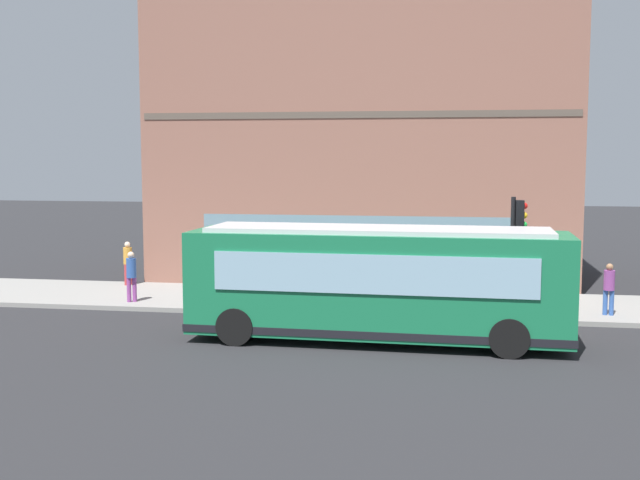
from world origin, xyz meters
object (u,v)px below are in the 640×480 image
city_bus_nearside (377,284)px  pedestrian_walking_along_curb (609,286)px  pedestrian_near_hydrant (551,279)px  pedestrian_by_light_pole (128,260)px  fire_hydrant (444,291)px  pedestrian_near_building_entrance (131,273)px  traffic_light_near_corner (517,233)px

city_bus_nearside → pedestrian_walking_along_curb: bearing=-59.9°
pedestrian_near_hydrant → pedestrian_by_light_pole: (1.76, 15.05, 0.04)m
fire_hydrant → pedestrian_walking_along_curb: size_ratio=0.47×
fire_hydrant → pedestrian_near_building_entrance: pedestrian_near_building_entrance is taller
pedestrian_near_building_entrance → pedestrian_near_hydrant: 13.64m
traffic_light_near_corner → pedestrian_near_hydrant: size_ratio=2.29×
traffic_light_near_corner → pedestrian_near_building_entrance: traffic_light_near_corner is taller
fire_hydrant → pedestrian_near_hydrant: pedestrian_near_hydrant is taller
pedestrian_walking_along_curb → pedestrian_near_building_entrance: pedestrian_near_building_entrance is taller
pedestrian_walking_along_curb → pedestrian_near_building_entrance: bearing=91.1°
fire_hydrant → pedestrian_near_hydrant: 3.41m
city_bus_nearside → pedestrian_near_hydrant: size_ratio=6.44×
traffic_light_near_corner → pedestrian_near_building_entrance: bearing=88.5°
city_bus_nearside → traffic_light_near_corner: bearing=-50.0°
pedestrian_walking_along_curb → pedestrian_near_building_entrance: 15.12m
fire_hydrant → pedestrian_by_light_pole: (1.62, 11.69, 0.57)m
city_bus_nearside → pedestrian_walking_along_curb: 7.74m
city_bus_nearside → pedestrian_walking_along_curb: size_ratio=6.41×
pedestrian_walking_along_curb → pedestrian_near_hydrant: (1.19, 1.56, -0.00)m
traffic_light_near_corner → pedestrian_walking_along_curb: bearing=-77.7°
pedestrian_near_hydrant → pedestrian_near_building_entrance: bearing=96.2°
city_bus_nearside → pedestrian_near_building_entrance: bearing=66.9°
city_bus_nearside → pedestrian_by_light_pole: size_ratio=6.22×
city_bus_nearside → pedestrian_near_hydrant: (5.06, -5.13, -0.51)m
pedestrian_near_building_entrance → pedestrian_near_hydrant: bearing=-83.8°
traffic_light_near_corner → pedestrian_near_hydrant: traffic_light_near_corner is taller
pedestrian_near_building_entrance → pedestrian_near_hydrant: (1.47, -13.56, -0.07)m
city_bus_nearside → fire_hydrant: size_ratio=13.66×
traffic_light_near_corner → fire_hydrant: bearing=47.6°
traffic_light_near_corner → pedestrian_by_light_pole: traffic_light_near_corner is taller
pedestrian_walking_along_curb → pedestrian_near_hydrant: 1.96m
city_bus_nearside → pedestrian_near_building_entrance: 9.17m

